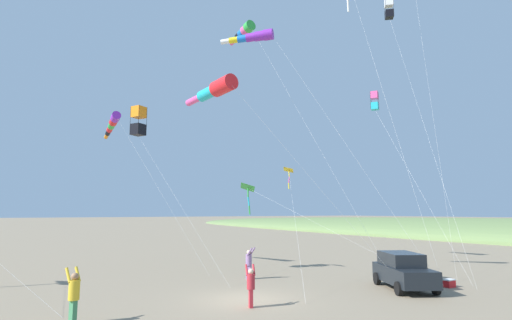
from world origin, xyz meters
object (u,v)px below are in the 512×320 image
object	(u,v)px
kite_delta_checkered_midright	(289,170)
kite_box_long_streamer_left	(139,121)
kite_windsock_rainbow_low_near	(254,37)
kite_windsock_yellow_midlevel	(215,90)
kite_windsock_small_distant	(244,32)
person_adult_flyer	(74,293)
parked_car	(403,270)
person_child_green_jacket	(251,284)
kite_box_white_trailing	(375,101)
person_child_grey_jacket	(249,262)
kite_windsock_orange_high_right	(113,124)
kite_delta_teal_far_right	(249,188)
kite_box_magenta_far_left	(389,9)
cooler_box	(449,283)

from	to	relation	value
kite_delta_checkered_midright	kite_box_long_streamer_left	xyz separation A→B (m)	(-9.61, 3.69, 3.09)
kite_delta_checkered_midright	kite_windsock_rainbow_low_near	xyz separation A→B (m)	(-3.44, -0.87, 8.66)
kite_windsock_yellow_midlevel	kite_box_long_streamer_left	world-z (taller)	kite_windsock_yellow_midlevel
kite_windsock_yellow_midlevel	kite_windsock_small_distant	bearing A→B (deg)	50.78
kite_delta_checkered_midright	kite_windsock_small_distant	size ratio (longest dim) A/B	0.47
kite_delta_checkered_midright	person_adult_flyer	bearing A→B (deg)	-156.34
parked_car	person_child_green_jacket	distance (m)	8.91
kite_box_long_streamer_left	kite_box_white_trailing	bearing A→B (deg)	-14.64
person_child_grey_jacket	kite_windsock_orange_high_right	world-z (taller)	kite_windsock_orange_high_right
person_child_grey_jacket	kite_box_white_trailing	distance (m)	16.86
person_child_green_jacket	kite_box_white_trailing	world-z (taller)	kite_box_white_trailing
kite_delta_teal_far_right	kite_box_long_streamer_left	size ratio (longest dim) A/B	1.10
parked_car	person_child_green_jacket	world-z (taller)	parked_car
person_child_green_jacket	person_child_grey_jacket	world-z (taller)	person_child_grey_jacket
kite_box_magenta_far_left	kite_delta_teal_far_right	bearing A→B (deg)	161.44
person_child_grey_jacket	kite_box_long_streamer_left	xyz separation A→B (m)	(-5.58, 4.98, 8.95)
kite_windsock_small_distant	kite_windsock_rainbow_low_near	distance (m)	6.01
kite_windsock_yellow_midlevel	kite_box_long_streamer_left	xyz separation A→B (m)	(-2.14, 7.10, -0.62)
cooler_box	kite_delta_teal_far_right	distance (m)	13.62
kite_windsock_yellow_midlevel	kite_box_magenta_far_left	size ratio (longest dim) A/B	0.52
kite_delta_teal_far_right	kite_windsock_yellow_midlevel	bearing A→B (deg)	-135.41
person_adult_flyer	kite_box_long_streamer_left	bearing A→B (deg)	64.29
person_child_grey_jacket	kite_box_magenta_far_left	world-z (taller)	kite_box_magenta_far_left
kite_windsock_small_distant	kite_windsock_rainbow_low_near	bearing A→B (deg)	-112.68
person_adult_flyer	kite_windsock_small_distant	bearing A→B (deg)	38.46
person_child_grey_jacket	kite_delta_checkered_midright	world-z (taller)	kite_delta_checkered_midright
cooler_box	kite_box_white_trailing	distance (m)	15.71
cooler_box	kite_windsock_orange_high_right	distance (m)	24.71
kite_windsock_small_distant	kite_box_white_trailing	distance (m)	11.92
kite_box_white_trailing	kite_windsock_rainbow_low_near	world-z (taller)	kite_windsock_rainbow_low_near
cooler_box	person_child_grey_jacket	world-z (taller)	person_child_grey_jacket
kite_box_magenta_far_left	kite_windsock_rainbow_low_near	size ratio (longest dim) A/B	1.34
kite_box_long_streamer_left	kite_windsock_small_distant	bearing A→B (deg)	2.39
kite_windsock_small_distant	kite_box_long_streamer_left	xyz separation A→B (m)	(-8.22, -0.34, -8.37)
kite_delta_checkered_midright	kite_delta_teal_far_right	world-z (taller)	kite_delta_checkered_midright
kite_windsock_orange_high_right	parked_car	bearing A→B (deg)	-55.31
kite_windsock_yellow_midlevel	kite_windsock_orange_high_right	bearing A→B (deg)	103.54
person_adult_flyer	kite_windsock_yellow_midlevel	xyz separation A→B (m)	(6.97, 2.92, 9.51)
kite_box_white_trailing	person_child_green_jacket	bearing A→B (deg)	-157.03
cooler_box	kite_box_long_streamer_left	bearing A→B (deg)	135.97
parked_car	kite_windsock_small_distant	bearing A→B (deg)	101.87
parked_car	kite_box_magenta_far_left	world-z (taller)	kite_box_magenta_far_left
kite_delta_checkered_midright	kite_windsock_orange_high_right	size ratio (longest dim) A/B	0.78
person_child_green_jacket	kite_windsock_yellow_midlevel	distance (m)	10.48
cooler_box	kite_box_magenta_far_left	bearing A→B (deg)	54.50
person_child_grey_jacket	kite_box_long_streamer_left	distance (m)	11.66
person_child_green_jacket	kite_box_white_trailing	distance (m)	20.74
person_adult_flyer	kite_box_white_trailing	xyz separation A→B (m)	(22.40, 5.43, 11.78)
parked_car	kite_windsock_orange_high_right	size ratio (longest dim) A/B	0.41
kite_windsock_yellow_midlevel	kite_delta_teal_far_right	world-z (taller)	kite_windsock_yellow_midlevel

